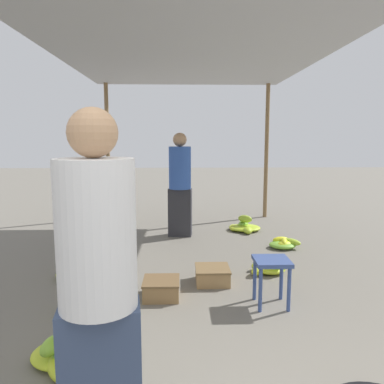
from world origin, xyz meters
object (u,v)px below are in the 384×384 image
(banana_pile_left_1, at_px, (89,303))
(shopper_walking_mid, at_px, (180,183))
(stool, at_px, (272,269))
(banana_pile_right_1, at_px, (244,227))
(crate_mid, at_px, (161,288))
(banana_pile_right_2, at_px, (284,243))
(banana_pile_right_0, at_px, (269,266))
(vendor_foreground, at_px, (98,287))
(banana_pile_left_0, at_px, (65,350))
(banana_pile_left_2, at_px, (83,271))
(crate_near, at_px, (212,275))

(banana_pile_left_1, distance_m, shopper_walking_mid, 3.02)
(stool, xyz_separation_m, shopper_walking_mid, (-0.89, 2.71, 0.52))
(banana_pile_left_1, bearing_deg, stool, 2.34)
(stool, height_order, banana_pile_right_1, stool)
(banana_pile_right_1, relative_size, crate_mid, 1.61)
(banana_pile_left_1, bearing_deg, banana_pile_right_2, 39.84)
(banana_pile_right_0, distance_m, banana_pile_right_1, 2.11)
(banana_pile_left_1, distance_m, banana_pile_right_1, 3.67)
(banana_pile_right_2, bearing_deg, vendor_foreground, -117.83)
(vendor_foreground, bearing_deg, banana_pile_left_0, 118.69)
(vendor_foreground, xyz_separation_m, banana_pile_left_1, (-0.48, 1.67, -0.84))
(banana_pile_right_2, bearing_deg, banana_pile_left_2, -157.01)
(banana_pile_left_1, xyz_separation_m, banana_pile_right_0, (1.95, 0.97, -0.00))
(stool, bearing_deg, vendor_foreground, -126.40)
(banana_pile_left_1, bearing_deg, banana_pile_right_1, 57.01)
(banana_pile_right_1, bearing_deg, crate_near, -107.59)
(vendor_foreground, xyz_separation_m, shopper_walking_mid, (0.39, 4.44, -0.02))
(stool, distance_m, banana_pile_left_1, 1.79)
(banana_pile_left_0, bearing_deg, vendor_foreground, -61.31)
(banana_pile_left_0, xyz_separation_m, banana_pile_right_1, (1.97, 3.92, -0.03))
(crate_near, height_order, crate_mid, crate_mid)
(shopper_walking_mid, bearing_deg, vendor_foreground, -94.97)
(banana_pile_right_0, bearing_deg, stool, -102.17)
(stool, relative_size, banana_pile_left_2, 0.78)
(crate_near, distance_m, shopper_walking_mid, 2.29)
(vendor_foreground, height_order, banana_pile_right_2, vendor_foreground)
(crate_mid, bearing_deg, shopper_walking_mid, 85.57)
(stool, distance_m, shopper_walking_mid, 2.90)
(stool, bearing_deg, banana_pile_left_2, 158.47)
(banana_pile_right_1, relative_size, banana_pile_right_2, 1.23)
(banana_pile_right_0, distance_m, banana_pile_right_2, 1.16)
(vendor_foreground, distance_m, banana_pile_left_2, 2.79)
(vendor_foreground, relative_size, banana_pile_right_2, 3.62)
(stool, xyz_separation_m, banana_pile_left_2, (-2.04, 0.80, -0.30))
(banana_pile_right_1, bearing_deg, banana_pile_right_2, -67.85)
(banana_pile_left_0, height_order, banana_pile_right_1, banana_pile_left_0)
(crate_mid, bearing_deg, banana_pile_left_2, 148.49)
(banana_pile_left_0, distance_m, crate_near, 1.93)
(banana_pile_left_1, relative_size, banana_pile_left_2, 0.94)
(crate_near, bearing_deg, banana_pile_right_0, 22.90)
(shopper_walking_mid, bearing_deg, crate_mid, -94.43)
(banana_pile_right_0, distance_m, crate_mid, 1.45)
(vendor_foreground, xyz_separation_m, banana_pile_right_1, (1.52, 4.74, -0.85))
(banana_pile_right_2, xyz_separation_m, shopper_walking_mid, (-1.56, 0.75, 0.83))
(shopper_walking_mid, bearing_deg, crate_near, -80.11)
(crate_mid, height_order, shopper_walking_mid, shopper_walking_mid)
(banana_pile_right_0, height_order, crate_mid, banana_pile_right_0)
(banana_pile_left_2, bearing_deg, banana_pile_right_0, 2.36)
(vendor_foreground, bearing_deg, banana_pile_right_1, 72.24)
(stool, height_order, crate_near, stool)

